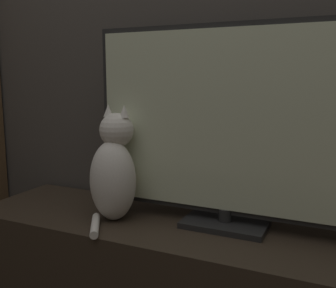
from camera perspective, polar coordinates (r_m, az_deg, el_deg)
name	(u,v)px	position (r m, az deg, el deg)	size (l,w,h in m)	color
tv_stand	(172,283)	(1.52, 0.58, -19.50)	(1.54, 0.44, 0.45)	#33281E
tv	(228,127)	(1.33, 8.67, 2.53)	(0.97, 0.17, 0.69)	black
cat	(114,171)	(1.43, -7.83, -3.96)	(0.18, 0.29, 0.42)	silver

